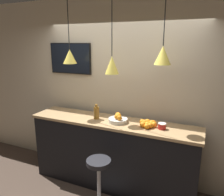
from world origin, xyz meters
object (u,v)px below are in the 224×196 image
bar_stool (99,180)px  spread_jar (162,126)px  fruit_bowl (118,119)px  mounted_tv (70,58)px  juice_bottle (96,113)px

bar_stool → spread_jar: bearing=38.0°
fruit_bowl → spread_jar: bearing=0.1°
mounted_tv → bar_stool: bearing=-42.4°
bar_stool → spread_jar: spread_jar is taller
mounted_tv → fruit_bowl: bearing=-19.1°
juice_bottle → mounted_tv: bearing=152.2°
bar_stool → juice_bottle: (-0.31, 0.54, 0.73)m
juice_bottle → spread_jar: bearing=0.0°
spread_jar → mounted_tv: mounted_tv is taller
fruit_bowl → spread_jar: 0.64m
spread_jar → mounted_tv: size_ratio=0.14×
fruit_bowl → spread_jar: size_ratio=2.66×
fruit_bowl → mounted_tv: mounted_tv is taller
fruit_bowl → juice_bottle: bearing=179.8°
juice_bottle → fruit_bowl: bearing=-0.2°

